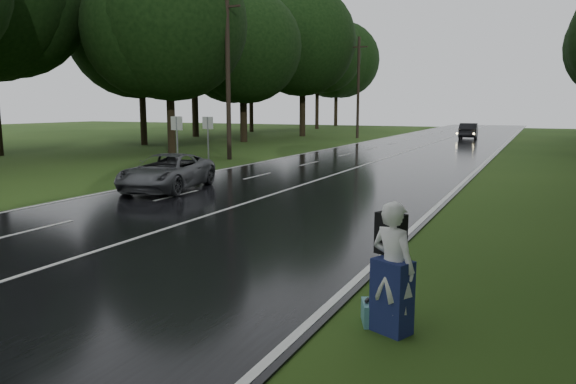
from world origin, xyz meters
name	(u,v)px	position (x,y,z in m)	size (l,w,h in m)	color
ground	(53,267)	(0.00, 0.00, 0.00)	(160.00, 160.00, 0.00)	#294514
road	(361,166)	(0.00, 20.00, 0.02)	(12.00, 140.00, 0.04)	black
lane_center	(361,166)	(0.00, 20.00, 0.04)	(0.12, 140.00, 0.01)	silver
grey_car	(167,172)	(-4.16, 8.96, 0.72)	(2.25, 4.88, 1.36)	#505255
far_car	(469,131)	(1.99, 47.91, 0.81)	(1.62, 4.65, 1.53)	black
hitchhiker	(392,272)	(6.94, -0.11, 0.88)	(0.82, 0.79, 1.91)	silver
suitcase	(367,313)	(6.54, 0.02, 0.17)	(0.13, 0.46, 0.33)	teal
utility_pole_mid	(229,159)	(-8.50, 20.45, 0.00)	(1.80, 0.28, 9.92)	black
utility_pole_far	(357,138)	(-8.50, 45.11, 0.00)	(1.80, 0.28, 10.03)	black
road_sign_a	(178,173)	(-7.20, 13.64, 0.00)	(0.65, 0.10, 2.72)	white
road_sign_b	(209,167)	(-7.20, 16.28, 0.00)	(0.64, 0.10, 2.66)	white
tree_left_d	(172,154)	(-13.74, 21.65, 0.00)	(9.13, 9.13, 14.26)	black
tree_left_e	(244,142)	(-15.91, 34.91, 0.00)	(8.93, 8.93, 13.95)	black
tree_left_f	(302,136)	(-14.86, 45.62, 0.00)	(10.84, 10.84, 16.93)	black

